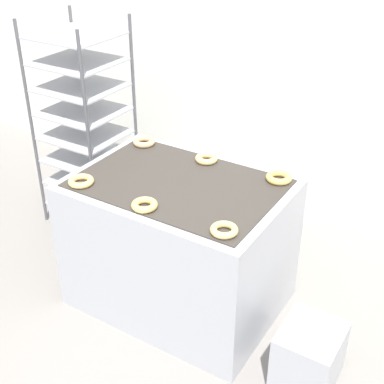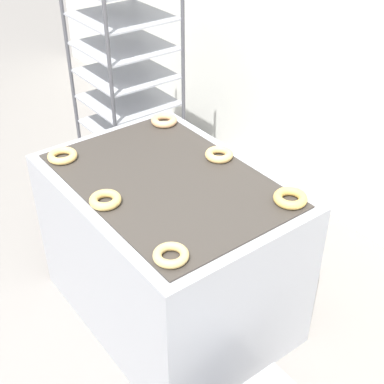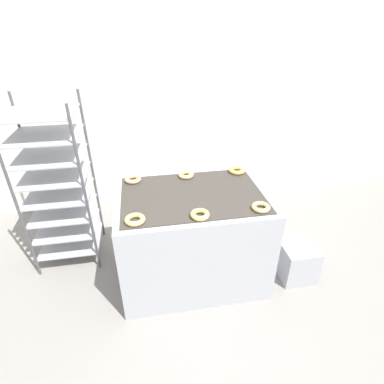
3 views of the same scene
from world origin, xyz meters
name	(u,v)px [view 2 (image 2 of 3)]	position (x,y,z in m)	size (l,w,h in m)	color
ground_plane	(58,370)	(0.00, 0.00, 0.00)	(14.00, 14.00, 0.00)	gray
wall_back	(376,14)	(0.00, 2.12, 1.40)	(8.00, 0.05, 2.80)	silver
fryer_machine	(169,249)	(0.00, 0.69, 0.44)	(1.25, 0.89, 0.87)	#A8AAB2
baking_rack_cart	(127,87)	(-1.17, 1.18, 0.81)	(0.58, 0.55, 1.60)	#4C4C51
donut_near_left	(62,156)	(-0.47, 0.38, 0.89)	(0.15, 0.15, 0.04)	#EABF6A
donut_near_center	(105,200)	(0.00, 0.36, 0.89)	(0.14, 0.14, 0.04)	#DBB563
donut_near_right	(171,255)	(0.48, 0.38, 0.89)	(0.14, 0.14, 0.04)	#D6B66D
donut_far_left	(164,120)	(-0.48, 1.01, 0.89)	(0.15, 0.15, 0.04)	tan
donut_far_center	(219,154)	(0.00, 1.02, 0.89)	(0.14, 0.14, 0.04)	#E8BC70
donut_far_right	(290,198)	(0.49, 1.02, 0.89)	(0.15, 0.15, 0.04)	#E2B75A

